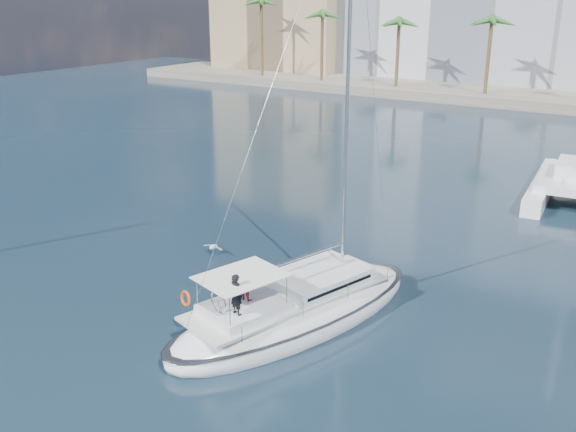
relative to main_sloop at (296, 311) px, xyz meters
The scene contains 7 objects.
ground 5.33m from the main_sloop, 148.69° to the left, with size 160.00×160.00×0.00m, color black.
quay 63.91m from the main_sloop, 94.06° to the left, with size 120.00×14.00×1.20m, color gray.
building_tan_left 86.15m from the main_sloop, 122.96° to the left, with size 22.00×14.00×22.00m, color tan.
palm_left 71.76m from the main_sloop, 122.81° to the left, with size 3.60×3.60×12.30m.
palm_centre 60.71m from the main_sloop, 94.33° to the left, with size 3.60×3.60×12.30m.
main_sloop is the anchor object (origin of this frame).
seagull 8.53m from the main_sloop, 152.94° to the left, with size 1.21×0.52×0.22m.
Camera 1 is at (17.18, -23.00, 13.16)m, focal length 40.00 mm.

